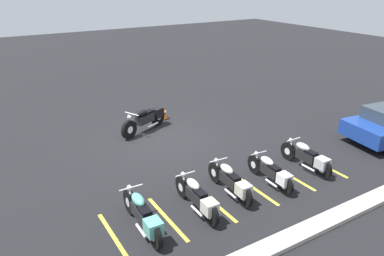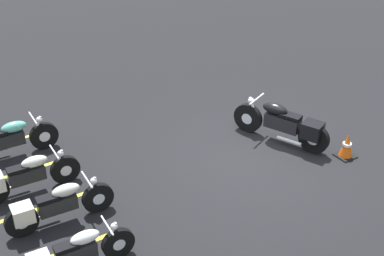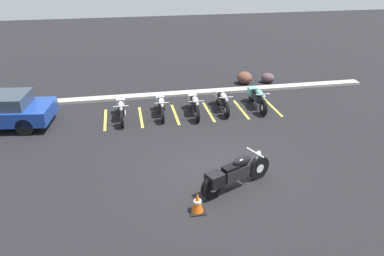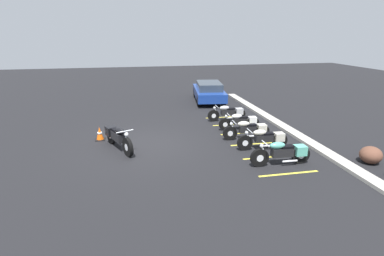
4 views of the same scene
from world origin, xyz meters
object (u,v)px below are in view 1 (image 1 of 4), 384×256
parked_bike_0 (308,157)px  parked_bike_2 (231,181)px  motorcycle_black_featured (146,118)px  parked_bike_3 (198,197)px  parked_bike_1 (272,172)px  parked_bike_4 (143,215)px  traffic_cone (164,113)px

parked_bike_0 → parked_bike_2: bearing=88.9°
motorcycle_black_featured → parked_bike_3: 5.82m
parked_bike_1 → parked_bike_2: (1.34, -0.15, 0.02)m
parked_bike_0 → parked_bike_1: bearing=93.6°
motorcycle_black_featured → parked_bike_3: motorcycle_black_featured is taller
parked_bike_0 → parked_bike_1: (1.59, 0.10, -0.02)m
parked_bike_0 → parked_bike_4: size_ratio=0.94×
parked_bike_3 → parked_bike_4: 1.52m
parked_bike_0 → parked_bike_2: (2.93, -0.05, 0.01)m
parked_bike_0 → traffic_cone: parked_bike_0 is taller
parked_bike_1 → parked_bike_3: bearing=93.8°
traffic_cone → parked_bike_0: bearing=105.5°
motorcycle_black_featured → parked_bike_0: motorcycle_black_featured is taller
parked_bike_4 → parked_bike_1: bearing=-88.0°
parked_bike_4 → parked_bike_2: bearing=-84.6°
parked_bike_3 → parked_bike_4: parked_bike_4 is taller
motorcycle_black_featured → parked_bike_2: size_ratio=1.09×
parked_bike_1 → parked_bike_4: size_ratio=0.90×
parked_bike_0 → parked_bike_4: (5.67, 0.14, 0.03)m
parked_bike_2 → parked_bike_3: size_ratio=1.00×
parked_bike_0 → traffic_cone: bearing=15.5°
parked_bike_1 → traffic_cone: parked_bike_1 is taller
parked_bike_3 → motorcycle_black_featured: bearing=-10.3°
parked_bike_2 → parked_bike_4: (2.74, 0.19, 0.02)m
motorcycle_black_featured → traffic_cone: motorcycle_black_featured is taller
parked_bike_2 → parked_bike_4: bearing=96.6°
parked_bike_0 → parked_bike_4: bearing=91.3°
parked_bike_2 → parked_bike_1: bearing=-93.9°
parked_bike_2 → traffic_cone: size_ratio=3.61×
motorcycle_black_featured → parked_bike_4: 6.30m
parked_bike_1 → traffic_cone: (0.17, -6.45, -0.14)m
parked_bike_1 → parked_bike_4: (4.08, 0.04, 0.04)m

